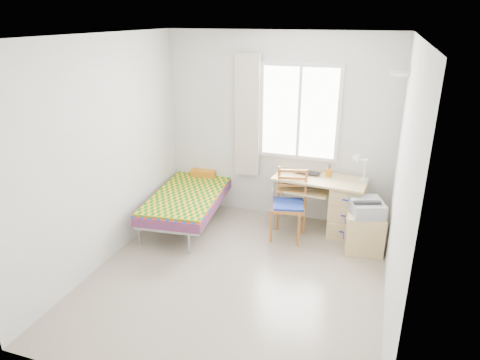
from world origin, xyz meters
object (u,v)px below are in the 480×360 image
at_px(chair, 290,200).
at_px(printer, 367,207).
at_px(cabinet, 364,232).
at_px(bed, 193,193).
at_px(desk, 342,205).

height_order(chair, printer, chair).
xyz_separation_m(chair, cabinet, (0.96, -0.06, -0.27)).
xyz_separation_m(bed, desk, (2.07, 0.26, 0.01)).
bearing_deg(cabinet, bed, 169.18).
distance_m(chair, cabinet, 1.00).
distance_m(bed, cabinet, 2.39).
relative_size(bed, chair, 2.12).
relative_size(bed, desk, 1.59).
bearing_deg(desk, cabinet, -45.73).
bearing_deg(printer, cabinet, -24.66).
bearing_deg(chair, cabinet, -16.67).
bearing_deg(printer, chair, 157.37).
xyz_separation_m(cabinet, printer, (-0.00, 0.00, 0.34)).
xyz_separation_m(desk, printer, (0.32, -0.39, 0.18)).
xyz_separation_m(bed, chair, (1.42, -0.07, 0.12)).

